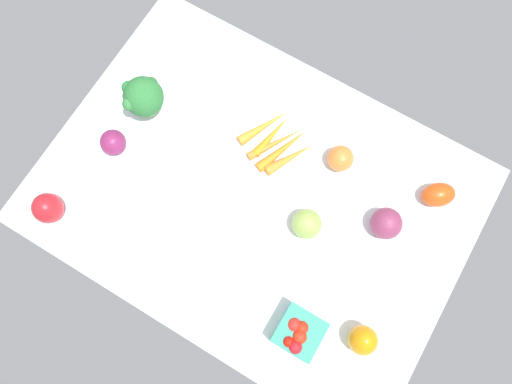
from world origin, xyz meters
TOP-DOWN VIEW (x-y plane):
  - tablecloth at (0.00, 0.00)cm, footprint 104.00×76.00cm
  - heirloom_tomato_orange at (13.75, 17.75)cm, footprint 6.59×6.59cm
  - red_onion_near_basket at (30.81, 8.65)cm, footprint 7.67×7.67cm
  - red_onion_center at (-37.08, -7.41)cm, footprint 6.51×6.51cm
  - bell_pepper_orange at (38.26, -18.00)cm, footprint 9.44×9.44cm
  - broccoli_head at (-35.71, 5.41)cm, footprint 10.87×11.21cm
  - roma_tomato at (38.60, 21.76)cm, footprint 10.15×9.83cm
  - berry_basket at (25.27, -23.88)cm, footprint 9.79×9.79cm
  - heirloom_tomato_green at (14.64, -1.04)cm, footprint 7.30×7.30cm
  - bell_pepper_red at (-40.40, -29.34)cm, footprint 9.25×9.25cm
  - carrot_bunch at (-2.07, 14.21)cm, footprint 19.06×18.48cm

SIDE VIEW (x-z plane):
  - tablecloth at x=0.00cm, z-range 0.00..2.00cm
  - carrot_bunch at x=-2.07cm, z-range 1.90..4.73cm
  - roma_tomato at x=38.60cm, z-range 2.00..7.93cm
  - red_onion_center at x=-37.08cm, z-range 2.00..8.51cm
  - heirloom_tomato_orange at x=13.75cm, z-range 2.00..8.59cm
  - heirloom_tomato_green at x=14.64cm, z-range 2.00..9.30cm
  - red_onion_near_basket at x=30.81cm, z-range 2.00..9.67cm
  - berry_basket at x=25.27cm, z-range 1.91..10.07cm
  - bell_pepper_red at x=-40.40cm, z-range 2.00..10.46cm
  - bell_pepper_orange at x=38.26cm, z-range 2.00..10.88cm
  - broccoli_head at x=-35.71cm, z-range 3.28..16.40cm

